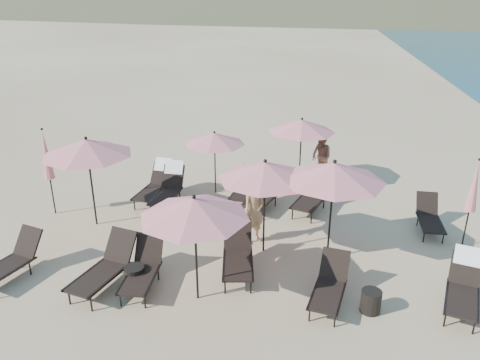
% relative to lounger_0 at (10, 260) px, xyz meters
% --- Properties ---
extents(ground, '(800.00, 800.00, 0.00)m').
position_rel_lounger_0_xyz_m(ground, '(5.75, 0.38, -0.45)').
color(ground, '#D6BA8C').
rests_on(ground, ground).
extents(lounger_0, '(1.07, 1.77, 0.95)m').
position_rel_lounger_0_xyz_m(lounger_0, '(0.00, 0.00, 0.00)').
color(lounger_0, black).
rests_on(lounger_0, ground).
extents(lounger_1, '(1.10, 1.91, 1.03)m').
position_rel_lounger_0_xyz_m(lounger_1, '(2.21, 0.04, 0.04)').
color(lounger_1, black).
rests_on(lounger_1, ground).
extents(lounger_2, '(0.70, 1.65, 0.94)m').
position_rel_lounger_0_xyz_m(lounger_2, '(3.02, 0.17, -0.01)').
color(lounger_2, black).
rests_on(lounger_2, ground).
extents(lounger_3, '(0.94, 1.83, 1.00)m').
position_rel_lounger_0_xyz_m(lounger_3, '(4.96, 1.01, 0.02)').
color(lounger_3, black).
rests_on(lounger_3, ground).
extents(lounger_4, '(0.89, 1.65, 0.90)m').
position_rel_lounger_0_xyz_m(lounger_4, '(7.00, 0.21, -0.02)').
color(lounger_4, black).
rests_on(lounger_4, ground).
extents(lounger_5, '(1.05, 1.77, 1.04)m').
position_rel_lounger_0_xyz_m(lounger_5, '(9.67, 0.54, 0.05)').
color(lounger_5, black).
rests_on(lounger_5, ground).
extents(lounger_6, '(0.87, 1.85, 1.11)m').
position_rel_lounger_0_xyz_m(lounger_6, '(1.82, 4.61, 0.09)').
color(lounger_6, black).
rests_on(lounger_6, ground).
extents(lounger_7, '(0.69, 1.82, 1.13)m').
position_rel_lounger_0_xyz_m(lounger_7, '(2.30, 4.41, 0.09)').
color(lounger_7, black).
rests_on(lounger_7, ground).
extents(lounger_8, '(0.80, 1.65, 0.91)m').
position_rel_lounger_0_xyz_m(lounger_8, '(4.55, 4.97, -0.02)').
color(lounger_8, black).
rests_on(lounger_8, ground).
extents(lounger_9, '(1.16, 1.80, 0.97)m').
position_rel_lounger_0_xyz_m(lounger_9, '(5.16, 4.49, 0.01)').
color(lounger_9, black).
rests_on(lounger_9, ground).
extents(lounger_10, '(1.20, 1.90, 1.03)m').
position_rel_lounger_0_xyz_m(lounger_10, '(6.57, 4.58, 0.03)').
color(lounger_10, black).
rests_on(lounger_10, ground).
extents(lounger_11, '(0.60, 1.50, 0.86)m').
position_rel_lounger_0_xyz_m(lounger_11, '(9.69, 3.81, -0.04)').
color(lounger_11, black).
rests_on(lounger_11, ground).
extents(umbrella_open_0, '(2.35, 2.35, 2.53)m').
position_rel_lounger_0_xyz_m(umbrella_open_0, '(0.72, 2.74, 1.79)').
color(umbrella_open_0, black).
rests_on(umbrella_open_0, ground).
extents(umbrella_open_1, '(2.24, 2.24, 2.41)m').
position_rel_lounger_0_xyz_m(umbrella_open_1, '(5.43, 2.05, 1.69)').
color(umbrella_open_1, black).
rests_on(umbrella_open_1, ground).
extents(umbrella_open_2, '(2.35, 2.35, 2.53)m').
position_rel_lounger_0_xyz_m(umbrella_open_2, '(6.99, 1.94, 1.79)').
color(umbrella_open_2, black).
rests_on(umbrella_open_2, ground).
extents(umbrella_open_3, '(1.90, 1.90, 2.04)m').
position_rel_lounger_0_xyz_m(umbrella_open_3, '(3.52, 5.37, 1.36)').
color(umbrella_open_3, black).
rests_on(umbrella_open_3, ground).
extents(umbrella_open_4, '(2.14, 2.14, 2.30)m').
position_rel_lounger_0_xyz_m(umbrella_open_4, '(6.12, 6.41, 1.59)').
color(umbrella_open_4, black).
rests_on(umbrella_open_4, ground).
extents(umbrella_open_5, '(2.21, 2.21, 2.38)m').
position_rel_lounger_0_xyz_m(umbrella_open_5, '(4.28, -0.08, 1.65)').
color(umbrella_open_5, black).
rests_on(umbrella_open_5, ground).
extents(umbrella_closed_0, '(0.28, 0.28, 2.37)m').
position_rel_lounger_0_xyz_m(umbrella_closed_0, '(10.36, 3.03, 1.20)').
color(umbrella_closed_0, black).
rests_on(umbrella_closed_0, ground).
extents(umbrella_closed_1, '(0.30, 0.30, 2.56)m').
position_rel_lounger_0_xyz_m(umbrella_closed_1, '(-0.76, 3.19, 1.34)').
color(umbrella_closed_1, black).
rests_on(umbrella_closed_1, ground).
extents(side_table_0, '(0.44, 0.44, 0.47)m').
position_rel_lounger_0_xyz_m(side_table_0, '(2.83, 0.14, -0.21)').
color(side_table_0, black).
rests_on(side_table_0, ground).
extents(side_table_1, '(0.41, 0.41, 0.47)m').
position_rel_lounger_0_xyz_m(side_table_1, '(7.82, 0.04, -0.21)').
color(side_table_1, black).
rests_on(side_table_1, ground).
extents(beachgoer_a, '(0.74, 0.76, 1.76)m').
position_rel_lounger_0_xyz_m(beachgoer_a, '(5.13, 2.46, 0.43)').
color(beachgoer_a, tan).
rests_on(beachgoer_a, ground).
extents(beachgoer_b, '(0.94, 0.97, 1.57)m').
position_rel_lounger_0_xyz_m(beachgoer_b, '(6.81, 7.12, 0.34)').
color(beachgoer_b, '#9A634F').
rests_on(beachgoer_b, ground).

